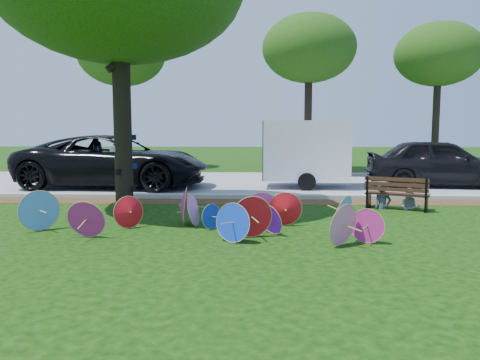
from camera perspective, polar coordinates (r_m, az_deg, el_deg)
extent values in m
plane|color=black|center=(8.80, -3.73, -7.26)|extent=(90.00, 90.00, 0.00)
cube|color=#472D16|center=(13.20, -1.80, -2.67)|extent=(90.00, 1.00, 0.01)
cube|color=#B7B5AD|center=(13.88, -1.61, -1.99)|extent=(90.00, 0.30, 0.12)
cube|color=gray|center=(18.00, -0.79, -0.27)|extent=(90.00, 8.00, 0.01)
cylinder|color=black|center=(11.95, -14.15, 7.65)|extent=(0.44, 0.44, 4.77)
cone|color=pink|center=(8.47, 12.16, -5.26)|extent=(0.70, 0.70, 0.77)
cone|color=#E8419C|center=(10.10, 2.80, -3.43)|extent=(0.74, 0.38, 0.72)
cone|color=#5397EA|center=(10.33, -23.37, -3.40)|extent=(0.70, 0.66, 0.83)
cone|color=#BB247E|center=(9.31, -18.12, -4.44)|extent=(0.78, 0.37, 0.75)
cone|color=#5397EA|center=(9.91, 12.72, -3.74)|extent=(0.64, 0.76, 0.72)
cone|color=red|center=(9.94, -13.31, -3.85)|extent=(0.61, 0.58, 0.68)
cone|color=red|center=(9.91, 5.56, -3.57)|extent=(0.75, 0.24, 0.74)
cone|color=blue|center=(9.66, -3.64, -4.43)|extent=(0.43, 0.46, 0.53)
cone|color=#BB247E|center=(10.16, -7.02, -3.12)|extent=(0.27, 0.83, 0.82)
cone|color=red|center=(8.88, 1.35, -4.45)|extent=(0.82, 0.41, 0.82)
cone|color=blue|center=(8.54, -0.71, -5.16)|extent=(0.73, 0.52, 0.74)
cone|color=#6711C4|center=(9.14, 3.89, -4.67)|extent=(0.63, 0.67, 0.64)
cone|color=#BB247E|center=(8.79, 15.29, -5.38)|extent=(0.63, 0.38, 0.64)
cone|color=pink|center=(9.95, -5.43, -3.57)|extent=(0.34, 0.75, 0.73)
imported|color=black|center=(17.05, -15.10, 2.22)|extent=(6.75, 3.41, 1.83)
imported|color=black|center=(18.01, 23.13, 1.95)|extent=(5.23, 2.61, 1.71)
cube|color=white|center=(16.50, 8.07, 3.63)|extent=(3.01, 2.02, 2.62)
imported|color=#3B4251|center=(12.56, 17.07, -0.47)|extent=(0.53, 0.41, 1.29)
imported|color=silver|center=(12.77, 20.08, -1.04)|extent=(0.61, 0.55, 1.03)
cylinder|color=black|center=(24.95, -14.05, 7.11)|extent=(0.36, 0.36, 5.00)
ellipsoid|color=#19320B|center=(25.23, -14.25, 14.62)|extent=(4.40, 4.40, 3.20)
cylinder|color=black|center=(22.66, 8.28, 7.33)|extent=(0.36, 0.36, 5.00)
ellipsoid|color=#19320B|center=(22.97, 8.42, 15.59)|extent=(4.40, 4.40, 3.20)
cylinder|color=black|center=(26.20, 22.76, 6.76)|extent=(0.36, 0.36, 5.00)
ellipsoid|color=#19320B|center=(26.46, 23.08, 13.92)|extent=(4.40, 4.40, 3.20)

